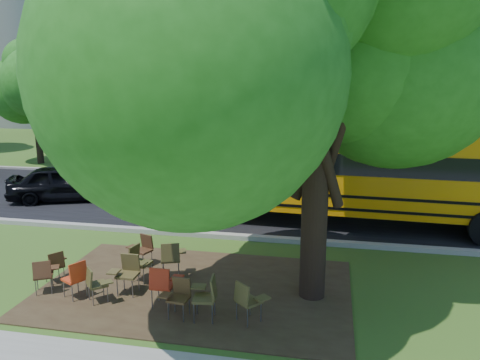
% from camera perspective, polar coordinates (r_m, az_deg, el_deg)
% --- Properties ---
extents(ground, '(160.00, 160.00, 0.00)m').
position_cam_1_polar(ground, '(11.80, -9.49, -11.54)').
color(ground, '#364F18').
rests_on(ground, ground).
extents(dirt_patch, '(7.00, 4.50, 0.03)m').
position_cam_1_polar(dirt_patch, '(11.07, -5.45, -13.04)').
color(dirt_patch, '#382819').
rests_on(dirt_patch, ground).
extents(asphalt_road, '(80.00, 8.00, 0.04)m').
position_cam_1_polar(asphalt_road, '(18.13, -1.71, -2.64)').
color(asphalt_road, black).
rests_on(asphalt_road, ground).
extents(kerb_near, '(80.00, 0.25, 0.14)m').
position_cam_1_polar(kerb_near, '(14.42, -5.30, -6.56)').
color(kerb_near, gray).
rests_on(kerb_near, ground).
extents(kerb_far, '(80.00, 0.25, 0.14)m').
position_cam_1_polar(kerb_far, '(22.02, 0.67, 0.24)').
color(kerb_far, gray).
rests_on(kerb_far, ground).
extents(building_main, '(38.00, 16.00, 22.00)m').
position_cam_1_polar(building_main, '(47.96, -3.47, 20.06)').
color(building_main, slate).
rests_on(building_main, ground).
extents(bg_tree_0, '(5.20, 5.20, 7.18)m').
position_cam_1_polar(bg_tree_0, '(28.02, -23.91, 11.13)').
color(bg_tree_0, black).
rests_on(bg_tree_0, ground).
extents(bg_tree_2, '(4.80, 4.80, 6.62)m').
position_cam_1_polar(bg_tree_2, '(27.53, -7.85, 11.31)').
color(bg_tree_2, black).
rests_on(bg_tree_2, ground).
extents(bg_tree_3, '(5.60, 5.60, 7.84)m').
position_cam_1_polar(bg_tree_3, '(24.38, 21.35, 12.35)').
color(bg_tree_3, black).
rests_on(bg_tree_3, ground).
extents(main_tree, '(7.20, 7.20, 8.71)m').
position_cam_1_polar(main_tree, '(9.71, 9.73, 14.24)').
color(main_tree, black).
rests_on(main_tree, ground).
extents(school_bus, '(13.33, 3.52, 3.23)m').
position_cam_1_polar(school_bus, '(15.63, 15.73, 1.35)').
color(school_bus, orange).
rests_on(school_bus, ground).
extents(chair_0, '(0.56, 0.67, 0.82)m').
position_cam_1_polar(chair_0, '(11.46, -22.78, -10.39)').
color(chair_0, '#4C2E1B').
rests_on(chair_0, ground).
extents(chair_1, '(0.68, 0.54, 0.80)m').
position_cam_1_polar(chair_1, '(10.66, -17.21, -11.80)').
color(chair_1, '#48431F').
rests_on(chair_1, ground).
extents(chair_2, '(0.57, 0.73, 0.87)m').
position_cam_1_polar(chair_2, '(10.99, -19.31, -10.91)').
color(chair_2, red).
rests_on(chair_2, ground).
extents(chair_3, '(0.59, 0.54, 0.91)m').
position_cam_1_polar(chair_3, '(10.89, -13.58, -10.63)').
color(chair_3, '#4F4422').
rests_on(chair_3, ground).
extents(chair_4, '(0.61, 0.55, 0.94)m').
position_cam_1_polar(chair_4, '(10.11, -9.35, -12.22)').
color(chair_4, '#A62711').
rests_on(chair_4, ground).
extents(chair_5, '(0.56, 0.48, 0.82)m').
position_cam_1_polar(chair_5, '(9.75, -7.53, -13.59)').
color(chair_5, '#51391D').
rests_on(chair_5, ground).
extents(chair_6, '(0.61, 0.62, 0.93)m').
position_cam_1_polar(chair_6, '(9.56, -4.03, -13.63)').
color(chair_6, '#4B4620').
rests_on(chair_6, ground).
extents(chair_7, '(0.75, 0.59, 0.87)m').
position_cam_1_polar(chair_7, '(9.43, 0.93, -14.24)').
color(chair_7, '#4F4822').
rests_on(chair_7, ground).
extents(chair_8, '(0.53, 0.67, 0.78)m').
position_cam_1_polar(chair_8, '(11.96, -21.54, -9.43)').
color(chair_8, '#422F17').
rests_on(chair_8, ground).
extents(chair_9, '(0.65, 0.51, 0.82)m').
position_cam_1_polar(chair_9, '(12.33, -11.74, -8.00)').
color(chair_9, '#452A18').
rests_on(chair_9, ground).
extents(chair_10, '(0.53, 0.66, 0.89)m').
position_cam_1_polar(chair_10, '(11.43, -12.29, -9.49)').
color(chair_10, '#46421E').
rests_on(chair_10, ground).
extents(chair_11, '(0.64, 0.71, 0.94)m').
position_cam_1_polar(chair_11, '(11.44, -8.34, -9.15)').
color(chair_11, '#4A4220').
rests_on(chair_11, ground).
extents(black_car, '(4.49, 3.02, 1.42)m').
position_cam_1_polar(black_car, '(19.39, -20.53, -0.34)').
color(black_car, black).
rests_on(black_car, ground).
extents(bg_car_red, '(5.74, 4.35, 1.45)m').
position_cam_1_polar(bg_car_red, '(23.50, -14.34, 2.27)').
color(bg_car_red, '#580F16').
rests_on(bg_car_red, ground).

